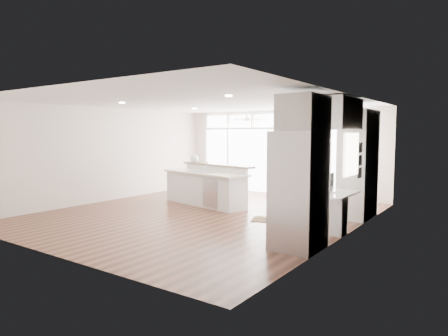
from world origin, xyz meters
The scene contains 24 objects.
floor centered at (0.00, 0.00, -0.01)m, with size 7.00×8.00×0.02m, color #3B1C12.
ceiling centered at (0.00, 0.00, 2.70)m, with size 7.00×8.00×0.02m, color white.
wall_back centered at (0.00, 4.00, 1.35)m, with size 7.00×0.04×2.70m, color beige.
wall_front centered at (0.00, -4.00, 1.35)m, with size 7.00×0.04×2.70m, color beige.
wall_left centered at (-3.50, 0.00, 1.35)m, with size 0.04×8.00×2.70m, color beige.
wall_right centered at (3.50, 0.00, 1.35)m, with size 0.04×8.00×2.70m, color beige.
glass_wall centered at (0.00, 3.94, 1.05)m, with size 5.80×0.06×2.08m, color white.
transom_row centered at (0.00, 3.94, 2.38)m, with size 5.90×0.06×0.40m, color white.
desk_window centered at (3.46, 0.30, 1.55)m, with size 0.04×0.85×0.85m, color white.
ceiling_fan centered at (-0.50, 2.80, 2.48)m, with size 1.16×1.16×0.32m, color white.
recessed_lights centered at (0.00, 0.20, 2.68)m, with size 3.40×3.00×0.02m, color silver.
oven_cabinet centered at (3.17, 1.80, 1.25)m, with size 0.64×1.20×2.50m, color white.
desk_nook centered at (3.13, 0.30, 0.38)m, with size 0.72×1.30×0.76m, color white.
upper_cabinets centered at (3.17, 0.30, 2.35)m, with size 0.64×1.30×0.64m, color white.
refrigerator centered at (3.11, -1.35, 1.00)m, with size 0.76×0.90×2.00m, color #AEAEB3.
fridge_cabinet centered at (3.17, -1.35, 2.30)m, with size 0.64×0.90×0.60m, color white.
framed_photos centered at (3.46, 0.92, 1.40)m, with size 0.06×0.22×0.80m, color black.
kitchen_island centered at (-0.76, 1.03, 0.55)m, with size 2.78×1.05×1.10m, color white.
rug centered at (1.66, 0.36, 0.01)m, with size 0.84×0.61×0.01m, color #382411.
office_chair centered at (1.87, 0.39, 0.55)m, with size 0.58×0.53×1.11m, color black.
fishbowl centered at (-1.60, 1.63, 1.22)m, with size 0.24×0.24×0.24m, color silver.
monitor centered at (3.05, 0.30, 0.96)m, with size 0.08×0.49×0.41m, color black.
keyboard centered at (2.88, 0.30, 0.77)m, with size 0.13×0.35×0.02m, color silver.
potted_plant centered at (3.17, 1.80, 2.62)m, with size 0.27×0.30×0.24m, color #2C622A.
Camera 1 is at (5.91, -7.57, 1.97)m, focal length 32.00 mm.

